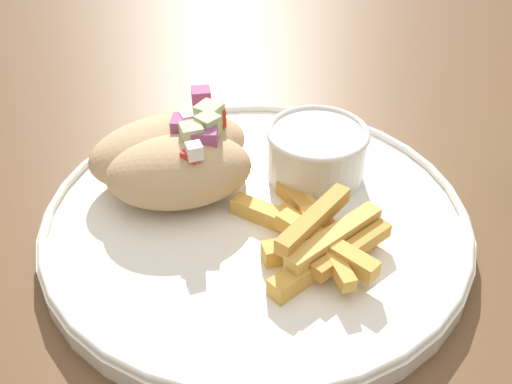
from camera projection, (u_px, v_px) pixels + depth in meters
name	position (u px, v px, depth m)	size (l,w,h in m)	color
table	(309.00, 243.00, 0.50)	(1.59, 1.59, 0.70)	brown
plate	(256.00, 219.00, 0.43)	(0.30, 0.30, 0.02)	white
pita_sandwich_near	(181.00, 169.00, 0.42)	(0.12, 0.10, 0.06)	tan
pita_sandwich_far	(170.00, 148.00, 0.45)	(0.14, 0.13, 0.06)	tan
fries_pile	(316.00, 237.00, 0.39)	(0.11, 0.11, 0.03)	gold
sauce_ramekin	(313.00, 150.00, 0.45)	(0.08, 0.08, 0.04)	white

